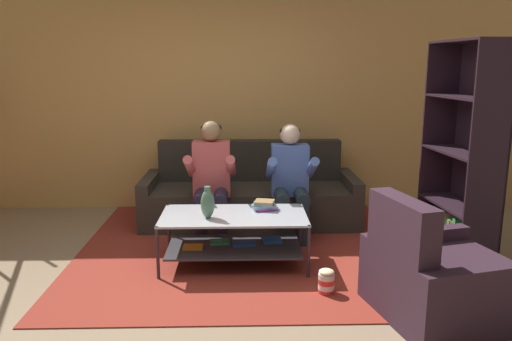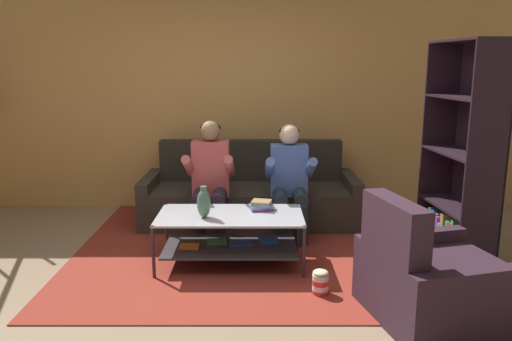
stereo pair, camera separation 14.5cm
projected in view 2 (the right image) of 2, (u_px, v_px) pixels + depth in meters
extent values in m
plane|color=#957D62|center=(213.00, 291.00, 3.94)|extent=(16.80, 16.80, 0.00)
cube|color=tan|center=(229.00, 90.00, 6.05)|extent=(8.40, 0.12, 2.90)
cube|color=#312B24|center=(253.00, 205.00, 5.62)|extent=(2.12, 0.88, 0.42)
cube|color=#2A251F|center=(253.00, 160.00, 5.87)|extent=(2.12, 0.18, 0.47)
cube|color=#312B24|center=(153.00, 199.00, 5.61)|extent=(0.13, 0.88, 0.54)
cube|color=#312B24|center=(353.00, 200.00, 5.60)|extent=(0.13, 0.88, 0.54)
cylinder|color=#251E2E|center=(200.00, 225.00, 4.90)|extent=(0.14, 0.14, 0.42)
cylinder|color=#251E2E|center=(221.00, 225.00, 4.89)|extent=(0.14, 0.14, 0.42)
cylinder|color=#251E2E|center=(202.00, 196.00, 5.02)|extent=(0.14, 0.42, 0.14)
cylinder|color=#251E2E|center=(222.00, 196.00, 5.02)|extent=(0.14, 0.42, 0.14)
cube|color=#C0514F|center=(213.00, 168.00, 5.17)|extent=(0.38, 0.22, 0.57)
cylinder|color=#C0514F|center=(191.00, 166.00, 4.98)|extent=(0.09, 0.49, 0.31)
cylinder|color=#C0514F|center=(232.00, 166.00, 4.98)|extent=(0.09, 0.49, 0.31)
sphere|color=#8E6B49|center=(213.00, 131.00, 5.09)|extent=(0.21, 0.21, 0.21)
ellipsoid|color=black|center=(213.00, 128.00, 5.10)|extent=(0.21, 0.21, 0.13)
cylinder|color=#202D33|center=(283.00, 225.00, 4.89)|extent=(0.14, 0.14, 0.42)
cylinder|color=#202D33|center=(303.00, 226.00, 4.89)|extent=(0.14, 0.14, 0.42)
cylinder|color=#202D33|center=(282.00, 196.00, 5.01)|extent=(0.14, 0.42, 0.14)
cylinder|color=#202D33|center=(302.00, 196.00, 5.01)|extent=(0.14, 0.42, 0.14)
cube|color=#4F6AB2|center=(291.00, 170.00, 5.17)|extent=(0.38, 0.22, 0.53)
cylinder|color=#4F6AB2|center=(272.00, 169.00, 4.98)|extent=(0.09, 0.49, 0.31)
cylinder|color=#4F6AB2|center=(313.00, 169.00, 4.98)|extent=(0.09, 0.49, 0.31)
sphere|color=beige|center=(292.00, 135.00, 5.09)|extent=(0.21, 0.21, 0.21)
ellipsoid|color=black|center=(292.00, 132.00, 5.11)|extent=(0.21, 0.21, 0.13)
cube|color=#B0B2B9|center=(232.00, 215.00, 4.40)|extent=(1.28, 0.67, 0.02)
cube|color=#38353A|center=(233.00, 247.00, 4.46)|extent=(1.18, 0.61, 0.02)
cylinder|color=#36262E|center=(156.00, 252.00, 4.13)|extent=(0.03, 0.03, 0.46)
cylinder|color=#36262E|center=(306.00, 253.00, 4.13)|extent=(0.03, 0.03, 0.46)
cylinder|color=#36262E|center=(169.00, 228.00, 4.76)|extent=(0.03, 0.03, 0.46)
cylinder|color=#36262E|center=(300.00, 228.00, 4.75)|extent=(0.03, 0.03, 0.46)
cube|color=orange|center=(192.00, 246.00, 4.40)|extent=(0.17, 0.11, 0.02)
cube|color=#388353|center=(218.00, 242.00, 4.51)|extent=(0.19, 0.13, 0.03)
cube|color=#2553A8|center=(243.00, 244.00, 4.47)|extent=(0.22, 0.14, 0.02)
cube|color=#245DAE|center=(271.00, 240.00, 4.55)|extent=(0.19, 0.17, 0.03)
cube|color=maroon|center=(244.00, 243.00, 4.98)|extent=(3.13, 3.20, 0.01)
cube|color=#96594D|center=(244.00, 243.00, 4.98)|extent=(1.72, 1.76, 0.00)
ellipsoid|color=#4A7158|center=(206.00, 203.00, 4.28)|extent=(0.12, 0.12, 0.25)
cylinder|color=#4A7158|center=(206.00, 189.00, 4.25)|extent=(0.05, 0.05, 0.06)
cube|color=purple|center=(265.00, 209.00, 4.52)|extent=(0.19, 0.17, 0.02)
cube|color=#7794AF|center=(264.00, 207.00, 4.53)|extent=(0.24, 0.18, 0.02)
cube|color=#6A95B7|center=(263.00, 204.00, 4.53)|extent=(0.20, 0.18, 0.02)
cube|color=#91734A|center=(264.00, 202.00, 4.52)|extent=(0.20, 0.19, 0.03)
cube|color=black|center=(442.00, 146.00, 4.85)|extent=(0.35, 0.05, 1.97)
cube|color=black|center=(489.00, 163.00, 4.00)|extent=(0.35, 0.05, 1.97)
cube|color=black|center=(481.00, 153.00, 4.44)|extent=(0.10, 0.88, 1.97)
cube|color=black|center=(454.00, 256.00, 4.63)|extent=(0.42, 0.87, 0.02)
cube|color=black|center=(459.00, 207.00, 4.53)|extent=(0.42, 0.87, 0.02)
cube|color=black|center=(463.00, 153.00, 4.43)|extent=(0.42, 0.87, 0.02)
cube|color=black|center=(468.00, 98.00, 4.32)|extent=(0.42, 0.87, 0.02)
cube|color=black|center=(473.00, 40.00, 4.22)|extent=(0.42, 0.87, 0.02)
cube|color=#3758AB|center=(434.00, 228.00, 4.98)|extent=(0.25, 0.07, 0.27)
cube|color=#9B6C46|center=(436.00, 227.00, 4.93)|extent=(0.25, 0.06, 0.32)
cube|color=#2F1E2B|center=(442.00, 229.00, 4.88)|extent=(0.32, 0.07, 0.32)
cube|color=purple|center=(444.00, 233.00, 4.84)|extent=(0.32, 0.06, 0.27)
cube|color=#318853|center=(446.00, 228.00, 4.78)|extent=(0.31, 0.06, 0.40)
cube|color=#2754B4|center=(447.00, 230.00, 4.73)|extent=(0.29, 0.07, 0.39)
cube|color=gold|center=(450.00, 233.00, 4.68)|extent=(0.30, 0.07, 0.38)
cube|color=purple|center=(449.00, 235.00, 4.63)|extent=(0.24, 0.06, 0.36)
cube|color=teal|center=(456.00, 240.00, 4.59)|extent=(0.31, 0.06, 0.32)
cube|color=#90714E|center=(459.00, 236.00, 4.53)|extent=(0.31, 0.08, 0.42)
cube|color=#9C6A4D|center=(461.00, 245.00, 4.49)|extent=(0.31, 0.06, 0.29)
cube|color=green|center=(464.00, 242.00, 4.43)|extent=(0.31, 0.07, 0.38)
cube|color=red|center=(464.00, 244.00, 4.38)|extent=(0.26, 0.05, 0.38)
cube|color=green|center=(468.00, 243.00, 4.33)|extent=(0.28, 0.07, 0.42)
cube|color=teal|center=(472.00, 252.00, 4.30)|extent=(0.31, 0.06, 0.30)
cube|color=#ACB13B|center=(471.00, 256.00, 4.25)|extent=(0.24, 0.07, 0.27)
cube|color=#341F2B|center=(440.00, 290.00, 3.51)|extent=(1.03, 0.85, 0.41)
cube|color=#341F2B|center=(397.00, 235.00, 3.33)|extent=(0.32, 0.66, 0.48)
cube|color=#341F2B|center=(477.00, 308.00, 3.14)|extent=(0.90, 0.33, 0.51)
cube|color=#341F2B|center=(412.00, 263.00, 3.85)|extent=(0.90, 0.33, 0.51)
cylinder|color=red|center=(322.00, 292.00, 3.88)|extent=(0.13, 0.13, 0.04)
cylinder|color=white|center=(322.00, 287.00, 3.87)|extent=(0.13, 0.13, 0.04)
cylinder|color=red|center=(323.00, 282.00, 3.86)|extent=(0.13, 0.13, 0.04)
cylinder|color=white|center=(323.00, 277.00, 3.86)|extent=(0.13, 0.13, 0.04)
ellipsoid|color=beige|center=(323.00, 273.00, 3.85)|extent=(0.12, 0.12, 0.04)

